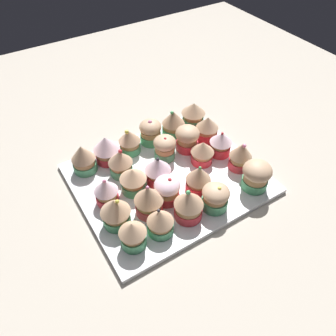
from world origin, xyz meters
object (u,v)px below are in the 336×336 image
(cupcake_10, at_px, (221,143))
(cupcake_16, at_px, (198,179))
(cupcake_3, at_px, (129,141))
(cupcake_23, at_px, (160,222))
(cupcake_4, at_px, (106,148))
(cupcake_14, at_px, (106,191))
(cupcake_19, at_px, (115,211))
(cupcake_2, at_px, (151,132))
(cupcake_24, at_px, (133,234))
(cupcake_6, at_px, (207,128))
(cupcake_22, at_px, (189,205))
(cupcake_1, at_px, (173,123))
(cupcake_13, at_px, (133,180))
(cupcake_20, at_px, (256,175))
(cupcake_5, at_px, (83,158))
(baking_tray, at_px, (168,178))
(cupcake_12, at_px, (159,171))
(cupcake_15, at_px, (241,155))
(cupcake_0, at_px, (193,114))
(cupcake_17, at_px, (167,189))
(cupcake_11, at_px, (203,153))
(cupcake_8, at_px, (165,147))
(cupcake_18, at_px, (149,200))
(cupcake_9, at_px, (120,162))
(cupcake_7, at_px, (187,138))
(cupcake_21, at_px, (215,197))

(cupcake_10, xyz_separation_m, cupcake_16, (0.12, 0.07, 0.00))
(cupcake_3, xyz_separation_m, cupcake_23, (0.06, 0.26, -0.00))
(cupcake_4, bearing_deg, cupcake_3, 179.65)
(cupcake_14, distance_m, cupcake_19, 0.07)
(cupcake_2, distance_m, cupcake_24, 0.32)
(cupcake_6, bearing_deg, cupcake_22, 44.88)
(cupcake_1, bearing_deg, cupcake_13, 33.02)
(cupcake_2, distance_m, cupcake_20, 0.30)
(cupcake_2, distance_m, cupcake_5, 0.19)
(cupcake_23, distance_m, cupcake_24, 0.06)
(baking_tray, height_order, cupcake_12, cupcake_12)
(cupcake_15, bearing_deg, cupcake_0, -89.89)
(cupcake_5, bearing_deg, cupcake_14, 92.08)
(cupcake_23, bearing_deg, cupcake_17, -130.98)
(cupcake_3, relative_size, cupcake_17, 1.05)
(cupcake_4, bearing_deg, cupcake_11, 146.15)
(cupcake_5, bearing_deg, cupcake_8, 161.15)
(cupcake_2, distance_m, cupcake_6, 0.15)
(cupcake_15, height_order, cupcake_22, cupcake_22)
(cupcake_14, distance_m, cupcake_15, 0.33)
(baking_tray, bearing_deg, cupcake_17, 56.47)
(cupcake_19, height_order, cupcake_23, cupcake_19)
(cupcake_8, xyz_separation_m, cupcake_23, (0.13, 0.19, -0.00))
(baking_tray, xyz_separation_m, cupcake_18, (0.09, 0.07, 0.05))
(cupcake_18, bearing_deg, cupcake_20, 165.06)
(cupcake_5, height_order, cupcake_19, cupcake_19)
(cupcake_1, xyz_separation_m, cupcake_14, (0.25, 0.12, -0.00))
(cupcake_0, distance_m, cupcake_10, 0.14)
(cupcake_11, height_order, cupcake_24, cupcake_24)
(cupcake_23, bearing_deg, cupcake_18, -95.39)
(cupcake_13, bearing_deg, cupcake_9, -89.35)
(cupcake_0, xyz_separation_m, cupcake_22, (0.19, 0.26, -0.00))
(baking_tray, height_order, cupcake_15, cupcake_15)
(cupcake_1, xyz_separation_m, cupcake_4, (0.20, -0.00, 0.00))
(cupcake_17, relative_size, cupcake_24, 0.98)
(cupcake_8, height_order, cupcake_20, cupcake_20)
(cupcake_11, xyz_separation_m, cupcake_20, (-0.06, 0.13, 0.01))
(cupcake_7, xyz_separation_m, cupcake_21, (0.06, 0.19, -0.00))
(cupcake_11, bearing_deg, cupcake_5, -26.77)
(cupcake_11, bearing_deg, cupcake_16, 46.87)
(cupcake_3, relative_size, cupcake_14, 0.98)
(baking_tray, distance_m, cupcake_14, 0.16)
(cupcake_2, distance_m, cupcake_8, 0.07)
(cupcake_21, xyz_separation_m, cupcake_22, (0.07, -0.01, 0.01))
(cupcake_17, xyz_separation_m, cupcake_20, (-0.20, 0.08, 0.01))
(cupcake_24, bearing_deg, cupcake_2, -126.12)
(baking_tray, relative_size, cupcake_2, 6.07)
(cupcake_14, bearing_deg, cupcake_21, 144.77)
(cupcake_4, relative_size, cupcake_12, 0.98)
(cupcake_0, relative_size, cupcake_21, 1.13)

